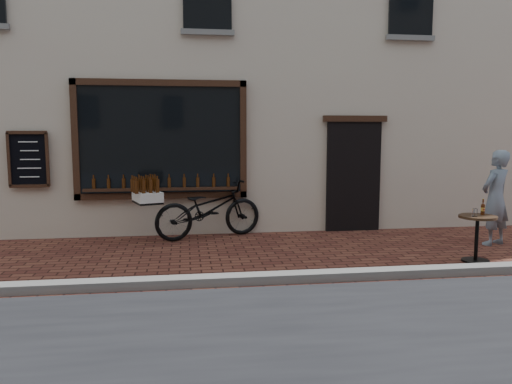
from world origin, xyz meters
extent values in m
plane|color=#502219|center=(0.00, 0.00, 0.00)|extent=(90.00, 90.00, 0.00)
cube|color=slate|center=(0.00, 0.20, 0.06)|extent=(90.00, 0.25, 0.12)
cube|color=beige|center=(0.00, 6.50, 5.00)|extent=(28.00, 6.00, 10.00)
cube|color=black|center=(-1.90, 3.45, 1.85)|extent=(3.00, 0.06, 2.00)
cube|color=black|center=(-1.90, 3.43, 2.91)|extent=(3.24, 0.10, 0.12)
cube|color=black|center=(-1.90, 3.43, 0.79)|extent=(3.24, 0.10, 0.12)
cube|color=black|center=(-3.46, 3.43, 1.85)|extent=(0.12, 0.10, 2.24)
cube|color=black|center=(-0.34, 3.43, 1.85)|extent=(0.12, 0.10, 2.24)
cube|color=black|center=(-1.90, 3.38, 0.92)|extent=(2.90, 0.16, 0.05)
cube|color=black|center=(1.90, 3.46, 1.10)|extent=(1.10, 0.10, 2.20)
cube|color=black|center=(1.90, 3.43, 2.26)|extent=(1.30, 0.10, 0.12)
cube|color=black|center=(-4.30, 3.44, 1.50)|extent=(0.62, 0.04, 0.92)
cylinder|color=#3D1C07|center=(-3.15, 3.38, 1.04)|extent=(0.06, 0.06, 0.19)
cylinder|color=#3D1C07|center=(-2.87, 3.38, 1.04)|extent=(0.06, 0.06, 0.19)
cylinder|color=#3D1C07|center=(-2.59, 3.38, 1.04)|extent=(0.06, 0.06, 0.19)
cylinder|color=#3D1C07|center=(-2.32, 3.38, 1.04)|extent=(0.06, 0.06, 0.19)
cylinder|color=#3D1C07|center=(-2.04, 3.38, 1.04)|extent=(0.06, 0.06, 0.19)
cylinder|color=#3D1C07|center=(-1.76, 3.38, 1.04)|extent=(0.06, 0.06, 0.19)
cylinder|color=#3D1C07|center=(-1.48, 3.38, 1.04)|extent=(0.06, 0.06, 0.19)
cylinder|color=#3D1C07|center=(-1.21, 3.38, 1.04)|extent=(0.06, 0.06, 0.19)
cylinder|color=#3D1C07|center=(-0.93, 3.38, 1.04)|extent=(0.06, 0.06, 0.19)
cylinder|color=#3D1C07|center=(-0.65, 3.38, 1.04)|extent=(0.06, 0.06, 0.19)
imported|color=black|center=(-1.03, 3.15, 0.55)|extent=(2.22, 1.38, 1.10)
cube|color=black|center=(-2.13, 2.77, 0.76)|extent=(0.58, 0.69, 0.04)
cube|color=white|center=(-2.13, 2.77, 0.86)|extent=(0.59, 0.71, 0.17)
cylinder|color=#3D1C07|center=(-1.94, 2.61, 1.06)|extent=(0.07, 0.07, 0.23)
cylinder|color=#3D1C07|center=(-2.06, 2.57, 1.06)|extent=(0.07, 0.07, 0.23)
cylinder|color=#3D1C07|center=(-2.17, 2.53, 1.06)|extent=(0.07, 0.07, 0.23)
cylinder|color=#3D1C07|center=(-2.29, 2.49, 1.06)|extent=(0.07, 0.07, 0.23)
cylinder|color=#3D1C07|center=(-1.99, 2.74, 1.06)|extent=(0.07, 0.07, 0.23)
cylinder|color=#3D1C07|center=(-2.11, 2.70, 1.06)|extent=(0.07, 0.07, 0.23)
cylinder|color=#3D1C07|center=(-2.22, 2.66, 1.06)|extent=(0.07, 0.07, 0.23)
cylinder|color=#3D1C07|center=(-2.34, 2.62, 1.06)|extent=(0.07, 0.07, 0.23)
cylinder|color=#3D1C07|center=(-2.04, 2.88, 1.06)|extent=(0.07, 0.07, 0.23)
cylinder|color=#3D1C07|center=(-2.15, 2.84, 1.06)|extent=(0.07, 0.07, 0.23)
cylinder|color=#3D1C07|center=(-2.27, 2.80, 1.06)|extent=(0.07, 0.07, 0.23)
cylinder|color=#3D1C07|center=(-2.39, 2.76, 1.06)|extent=(0.07, 0.07, 0.23)
cylinder|color=#3D1C07|center=(-2.09, 3.02, 1.06)|extent=(0.07, 0.07, 0.23)
cylinder|color=black|center=(2.98, 0.81, 0.01)|extent=(0.41, 0.41, 0.03)
cylinder|color=black|center=(2.98, 0.81, 0.36)|extent=(0.06, 0.06, 0.66)
cylinder|color=black|center=(2.98, 0.81, 0.70)|extent=(0.56, 0.56, 0.04)
cylinder|color=gold|center=(3.10, 0.87, 0.81)|extent=(0.06, 0.06, 0.06)
cylinder|color=white|center=(2.89, 0.75, 0.78)|extent=(0.07, 0.07, 0.12)
imported|color=slate|center=(3.96, 1.86, 0.84)|extent=(0.73, 0.63, 1.69)
camera|label=1|loc=(-1.45, -6.19, 2.01)|focal=35.00mm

